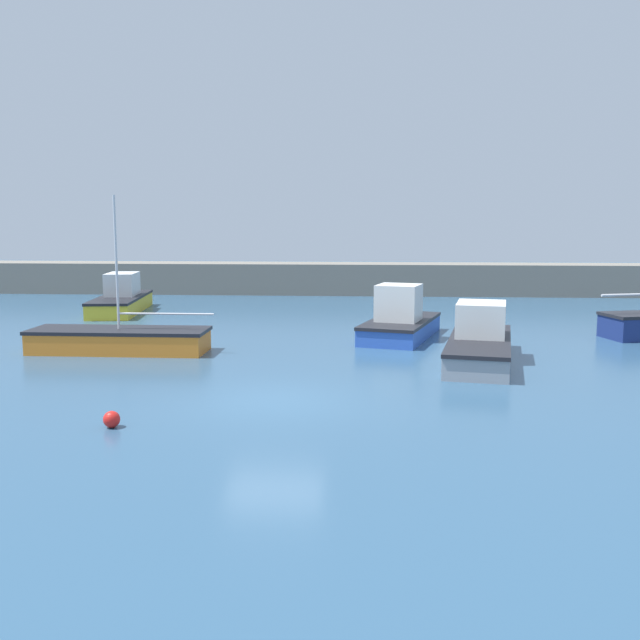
% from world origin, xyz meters
% --- Properties ---
extents(ground_plane, '(120.00, 120.00, 0.20)m').
position_xyz_m(ground_plane, '(0.00, 0.00, -0.10)').
color(ground_plane, '#2D5170').
extents(harbor_breakwater, '(56.00, 2.88, 1.87)m').
position_xyz_m(harbor_breakwater, '(0.00, 26.09, 0.94)').
color(harbor_breakwater, slate).
rests_on(harbor_breakwater, ground_plane).
extents(sailboat_tall_mast, '(6.36, 1.93, 5.35)m').
position_xyz_m(sailboat_tall_mast, '(-6.15, 6.19, 0.42)').
color(sailboat_tall_mast, orange).
rests_on(sailboat_tall_mast, ground_plane).
extents(motorboat_grey_hull, '(2.75, 6.54, 1.90)m').
position_xyz_m(motorboat_grey_hull, '(-9.75, 16.72, 0.64)').
color(motorboat_grey_hull, yellow).
rests_on(motorboat_grey_hull, ground_plane).
extents(motorboat_with_cabin, '(3.52, 5.67, 2.09)m').
position_xyz_m(motorboat_with_cabin, '(3.62, 9.73, 0.66)').
color(motorboat_with_cabin, '#2D56B7').
rests_on(motorboat_with_cabin, ground_plane).
extents(cabin_cruiser_white, '(3.08, 6.57, 1.87)m').
position_xyz_m(cabin_cruiser_white, '(5.98, 5.42, 0.64)').
color(cabin_cruiser_white, gray).
rests_on(cabin_cruiser_white, ground_plane).
extents(mooring_buoy_red, '(0.37, 0.37, 0.37)m').
position_xyz_m(mooring_buoy_red, '(-3.25, -2.61, 0.19)').
color(mooring_buoy_red, red).
rests_on(mooring_buoy_red, ground_plane).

